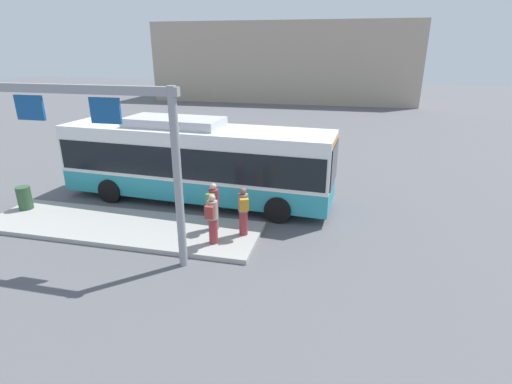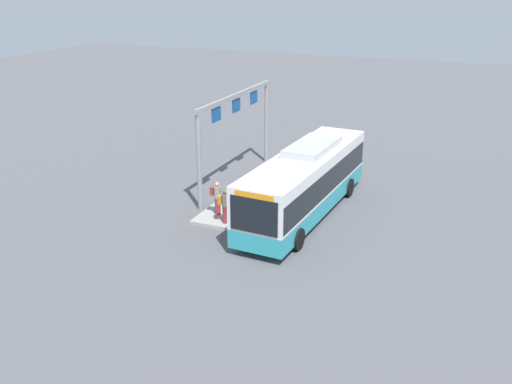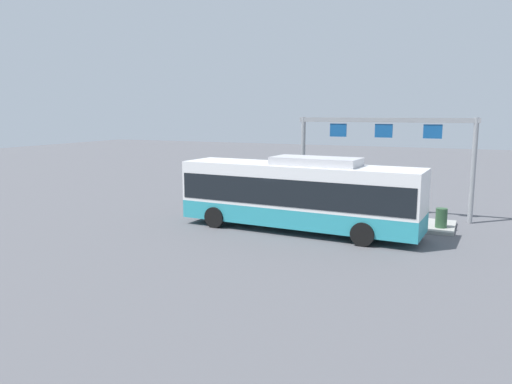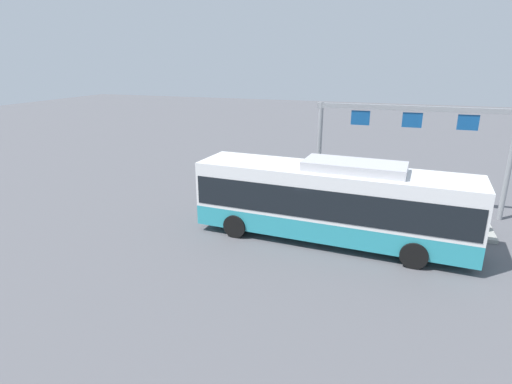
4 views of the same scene
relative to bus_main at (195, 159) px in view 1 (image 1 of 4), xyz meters
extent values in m
plane|color=#56565B|center=(0.01, 0.00, -1.81)|extent=(120.00, 120.00, 0.00)
cube|color=#9E9E99|center=(-1.65, -3.25, -1.73)|extent=(10.00, 2.80, 0.16)
cube|color=teal|center=(0.01, 0.00, -1.04)|extent=(11.28, 3.12, 0.85)
cube|color=white|center=(0.01, 0.00, 0.34)|extent=(11.28, 3.12, 1.90)
cube|color=black|center=(0.01, 0.00, 0.14)|extent=(11.06, 3.15, 1.20)
cube|color=black|center=(5.60, -0.31, 0.24)|extent=(0.16, 2.12, 1.50)
cube|color=#B7B7BC|center=(-0.83, 0.05, 1.47)|extent=(4.00, 1.97, 0.36)
cube|color=orange|center=(5.53, -0.31, 1.09)|extent=(0.22, 1.75, 0.28)
cylinder|color=black|center=(3.85, 0.99, -1.31)|extent=(1.02, 0.36, 1.00)
cylinder|color=black|center=(3.71, -1.41, -1.31)|extent=(1.02, 0.36, 1.00)
cylinder|color=black|center=(-3.30, 1.39, -1.31)|extent=(1.02, 0.36, 1.00)
cylinder|color=black|center=(-3.43, -1.01, -1.31)|extent=(1.02, 0.36, 1.00)
cylinder|color=maroon|center=(2.82, -2.98, -1.23)|extent=(0.37, 0.37, 0.85)
cylinder|color=slate|center=(2.82, -2.98, -0.50)|extent=(0.45, 0.45, 0.60)
sphere|color=brown|center=(2.82, -2.98, -0.09)|extent=(0.22, 0.22, 0.22)
cube|color=#BF7F1E|center=(2.92, -3.22, -0.47)|extent=(0.33, 0.27, 0.40)
cylinder|color=maroon|center=(2.03, -3.79, -1.23)|extent=(0.29, 0.29, 0.85)
cylinder|color=gray|center=(2.03, -3.79, -0.50)|extent=(0.35, 0.35, 0.60)
sphere|color=tan|center=(2.03, -3.79, -0.09)|extent=(0.22, 0.22, 0.22)
cube|color=maroon|center=(2.03, -4.05, -0.47)|extent=(0.28, 0.19, 0.40)
cylinder|color=slate|center=(1.73, -2.78, -1.23)|extent=(0.31, 0.31, 0.85)
cylinder|color=maroon|center=(1.73, -2.78, -0.50)|extent=(0.38, 0.38, 0.60)
sphere|color=tan|center=(1.73, -2.78, -0.09)|extent=(0.22, 0.22, 0.22)
cube|color=#4C8447|center=(1.70, -3.04, -0.47)|extent=(0.30, 0.21, 0.40)
cylinder|color=gray|center=(1.51, -5.03, 0.79)|extent=(0.24, 0.24, 5.20)
cube|color=gray|center=(-2.86, -5.03, 3.24)|extent=(9.15, 0.20, 0.24)
cube|color=#144C8C|center=(-2.86, -5.03, 2.69)|extent=(0.90, 0.08, 0.70)
cube|color=#144C8C|center=(-0.46, -5.03, 2.69)|extent=(0.90, 0.08, 0.70)
cube|color=tan|center=(-1.89, 33.83, 2.57)|extent=(29.95, 8.00, 8.76)
cylinder|color=#2D5133|center=(-6.05, -2.75, -1.20)|extent=(0.52, 0.52, 0.90)
camera|label=1|loc=(5.96, -14.53, 4.32)|focal=27.55mm
camera|label=2|loc=(24.70, 7.99, 9.19)|focal=39.49mm
camera|label=3|loc=(-7.39, 21.05, 3.61)|focal=34.47mm
camera|label=4|loc=(-2.35, 16.00, 5.44)|focal=28.91mm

